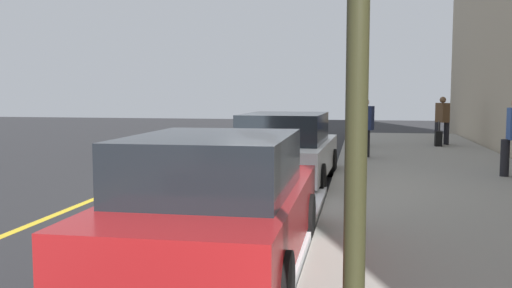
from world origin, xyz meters
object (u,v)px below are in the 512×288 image
parked_car_red (217,204)px  pedestrian_tan_coat (361,120)px  pedestrian_brown_coat (442,119)px  pedestrian_navy_coat (365,126)px  rolling_suitcase (438,139)px  parked_car_white (286,149)px

parked_car_red → pedestrian_tan_coat: bearing=-6.7°
parked_car_red → pedestrian_brown_coat: size_ratio=2.60×
pedestrian_navy_coat → rolling_suitcase: 4.52m
pedestrian_brown_coat → rolling_suitcase: bearing=161.3°
parked_car_white → rolling_suitcase: (7.74, -4.10, -0.36)m
parked_car_white → pedestrian_tan_coat: (7.22, -1.55, 0.28)m
parked_car_white → pedestrian_brown_coat: size_ratio=2.68×
pedestrian_tan_coat → pedestrian_brown_coat: 2.93m
pedestrian_navy_coat → rolling_suitcase: pedestrian_navy_coat is taller
parked_car_red → pedestrian_navy_coat: 9.96m
parked_car_white → pedestrian_navy_coat: bearing=-22.6°
parked_car_red → parked_car_white: same height
pedestrian_tan_coat → pedestrian_navy_coat: pedestrian_tan_coat is taller
pedestrian_navy_coat → rolling_suitcase: size_ratio=1.91×
parked_car_red → pedestrian_tan_coat: 13.14m
pedestrian_brown_coat → rolling_suitcase: size_ratio=1.92×
parked_car_red → rolling_suitcase: bearing=-16.7°
pedestrian_brown_coat → parked_car_white: bearing=152.7°
parked_car_red → pedestrian_brown_coat: 14.74m
parked_car_red → pedestrian_navy_coat: size_ratio=2.62×
rolling_suitcase → pedestrian_tan_coat: bearing=101.6°
pedestrian_navy_coat → pedestrian_tan_coat: bearing=1.9°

